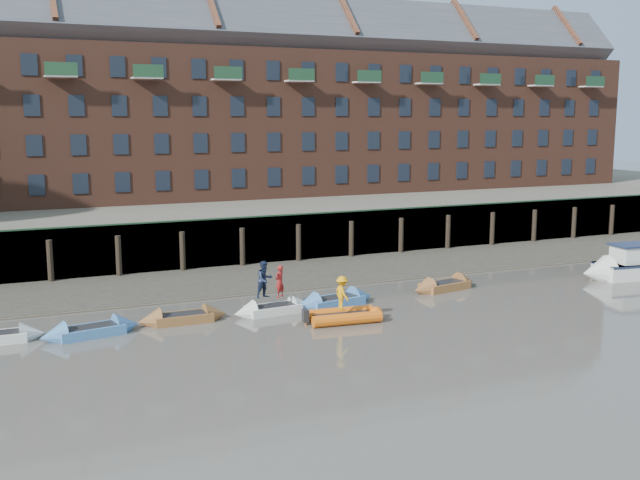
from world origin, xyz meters
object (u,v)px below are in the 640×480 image
rowboat_2 (183,318)px  rowboat_3 (273,309)px  rib_tender (346,316)px  rowboat_1 (91,331)px  motor_launch (623,267)px  rowboat_4 (335,301)px  rowboat_6 (445,286)px  person_rib_crew (342,293)px  person_rower_a (280,281)px  person_rower_b (265,279)px

rowboat_2 → rowboat_3: (4.59, -0.21, -0.00)m
rib_tender → rowboat_1: bearing=173.7°
rowboat_1 → motor_launch: (31.51, -0.43, 0.45)m
rowboat_2 → rowboat_4: bearing=-0.3°
rowboat_2 → rowboat_6: rowboat_6 is taller
rowboat_3 → rowboat_6: 10.87m
rowboat_1 → rowboat_4: bearing=-7.6°
rowboat_1 → rowboat_4: size_ratio=0.95×
rowboat_6 → person_rib_crew: 9.21m
rowboat_3 → person_rower_a: bearing=-10.8°
rowboat_3 → person_rib_crew: 3.97m
person_rower_a → person_rib_crew: (2.18, -2.79, -0.20)m
rowboat_3 → person_rower_b: size_ratio=2.31×
rowboat_2 → rowboat_3: size_ratio=1.00×
rowboat_1 → rib_tender: 11.96m
person_rower_a → person_rib_crew: size_ratio=0.98×
rowboat_4 → person_rower_b: person_rower_b is taller
rowboat_2 → rowboat_4: 8.08m
person_rower_a → rowboat_6: bearing=152.5°
rowboat_2 → motor_launch: size_ratio=0.65×
rowboat_3 → person_rib_crew: (2.52, -2.82, 1.22)m
rowboat_3 → rowboat_6: (10.82, 0.97, 0.02)m
rowboat_6 → person_rower_a: 10.63m
person_rib_crew → rib_tender: bearing=-84.1°
motor_launch → person_rower_b: size_ratio=3.56×
rowboat_2 → person_rower_b: size_ratio=2.31×
rowboat_2 → person_rower_a: 5.13m
rowboat_4 → person_rower_b: (-3.90, -0.02, 1.53)m
rowboat_1 → rowboat_4: 12.46m
person_rower_a → person_rower_b: 0.77m
rowboat_3 → rowboat_6: rowboat_6 is taller
person_rib_crew → rowboat_2: bearing=64.9°
motor_launch → rowboat_2: bearing=4.1°
person_rower_a → person_rib_crew: 3.54m
rib_tender → motor_launch: (19.80, 2.00, 0.40)m
rowboat_1 → rowboat_3: 8.96m
rowboat_2 → motor_launch: bearing=-1.9°
rowboat_4 → rib_tender: (-0.74, -2.94, 0.04)m
rib_tender → person_rower_b: 4.55m
rib_tender → person_rower_b: bearing=142.7°
rowboat_2 → rowboat_6: bearing=3.0°
person_rower_b → person_rib_crew: size_ratio=1.14×
rowboat_4 → rib_tender: 3.03m
rowboat_3 → person_rower_a: (0.34, -0.04, 1.43)m
person_rower_a → rowboat_2: bearing=-35.8°
person_rower_a → rib_tender: bearing=98.3°
rowboat_3 → person_rower_a: person_rower_a is taller
rowboat_6 → rib_tender: 8.90m
person_rower_a → motor_launch: bearing=145.1°
rowboat_1 → rowboat_3: size_ratio=1.08×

